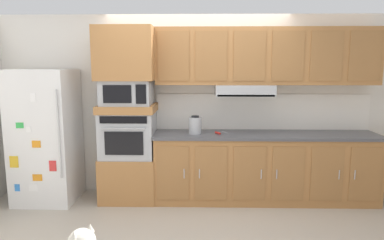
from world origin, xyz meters
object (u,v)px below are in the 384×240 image
at_px(built_in_oven, 129,134).
at_px(microwave, 127,92).
at_px(refrigerator, 46,136).
at_px(electric_kettle, 195,125).
at_px(screwdriver, 218,133).

xyz_separation_m(built_in_oven, microwave, (0.00, -0.00, 0.56)).
bearing_deg(built_in_oven, refrigerator, -176.45).
bearing_deg(electric_kettle, microwave, 176.97).
bearing_deg(refrigerator, electric_kettle, 0.59).
distance_m(built_in_oven, electric_kettle, 0.91).
bearing_deg(refrigerator, screwdriver, 0.33).
bearing_deg(refrigerator, microwave, 3.55).
bearing_deg(microwave, refrigerator, -176.45).
height_order(screwdriver, electric_kettle, electric_kettle).
bearing_deg(built_in_oven, electric_kettle, -3.03).
distance_m(microwave, screwdriver, 1.31).
height_order(refrigerator, microwave, refrigerator).
relative_size(refrigerator, built_in_oven, 2.51).
xyz_separation_m(refrigerator, screwdriver, (2.29, 0.01, 0.05)).
distance_m(built_in_oven, screwdriver, 1.20).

